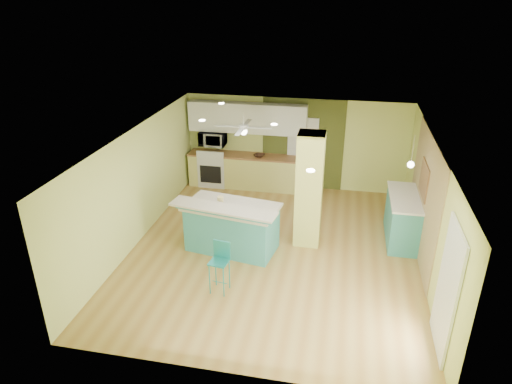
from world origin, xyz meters
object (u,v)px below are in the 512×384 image
peninsula (232,226)px  side_counter (403,218)px  bar_stool (220,259)px  canister (220,200)px  fruit_bowl (259,155)px

peninsula → side_counter: peninsula is taller
peninsula → bar_stool: (0.15, -1.43, 0.12)m
bar_stool → side_counter: (3.44, 2.57, -0.13)m
canister → bar_stool: bearing=-75.1°
peninsula → side_counter: size_ratio=1.37×
peninsula → bar_stool: size_ratio=2.27×
peninsula → bar_stool: peninsula is taller
side_counter → fruit_bowl: 4.23m
fruit_bowl → bar_stool: bearing=-87.6°
bar_stool → canister: (-0.40, 1.51, 0.44)m
bar_stool → canister: bearing=112.9°
bar_stool → side_counter: 4.29m
fruit_bowl → canister: bearing=-93.8°
side_counter → fruit_bowl: (-3.63, 2.12, 0.45)m
fruit_bowl → side_counter: bearing=-30.3°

